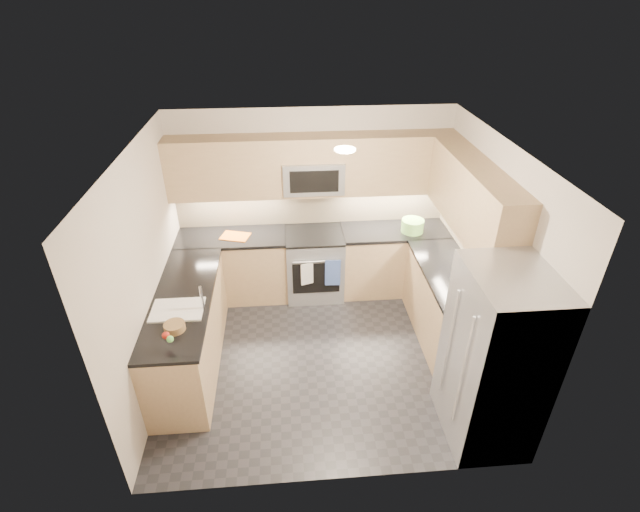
# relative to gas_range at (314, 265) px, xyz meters

# --- Properties ---
(floor) EXTENTS (3.60, 3.20, 0.00)m
(floor) POSITION_rel_gas_range_xyz_m (0.00, -1.28, -0.46)
(floor) COLOR black
(floor) RESTS_ON ground
(ceiling) EXTENTS (3.60, 3.20, 0.02)m
(ceiling) POSITION_rel_gas_range_xyz_m (0.00, -1.28, 2.04)
(ceiling) COLOR beige
(ceiling) RESTS_ON wall_back
(wall_back) EXTENTS (3.60, 0.02, 2.50)m
(wall_back) POSITION_rel_gas_range_xyz_m (0.00, 0.32, 0.79)
(wall_back) COLOR beige
(wall_back) RESTS_ON floor
(wall_front) EXTENTS (3.60, 0.02, 2.50)m
(wall_front) POSITION_rel_gas_range_xyz_m (0.00, -2.88, 0.79)
(wall_front) COLOR beige
(wall_front) RESTS_ON floor
(wall_left) EXTENTS (0.02, 3.20, 2.50)m
(wall_left) POSITION_rel_gas_range_xyz_m (-1.80, -1.28, 0.79)
(wall_left) COLOR beige
(wall_left) RESTS_ON floor
(wall_right) EXTENTS (0.02, 3.20, 2.50)m
(wall_right) POSITION_rel_gas_range_xyz_m (1.80, -1.28, 0.79)
(wall_right) COLOR beige
(wall_right) RESTS_ON floor
(base_cab_back_left) EXTENTS (1.42, 0.60, 0.90)m
(base_cab_back_left) POSITION_rel_gas_range_xyz_m (-1.09, 0.02, -0.01)
(base_cab_back_left) COLOR tan
(base_cab_back_left) RESTS_ON floor
(base_cab_back_right) EXTENTS (1.42, 0.60, 0.90)m
(base_cab_back_right) POSITION_rel_gas_range_xyz_m (1.09, 0.02, -0.01)
(base_cab_back_right) COLOR tan
(base_cab_back_right) RESTS_ON floor
(base_cab_right) EXTENTS (0.60, 1.70, 0.90)m
(base_cab_right) POSITION_rel_gas_range_xyz_m (1.50, -1.12, -0.01)
(base_cab_right) COLOR tan
(base_cab_right) RESTS_ON floor
(base_cab_peninsula) EXTENTS (0.60, 2.00, 0.90)m
(base_cab_peninsula) POSITION_rel_gas_range_xyz_m (-1.50, -1.28, -0.01)
(base_cab_peninsula) COLOR tan
(base_cab_peninsula) RESTS_ON floor
(countertop_back_left) EXTENTS (1.42, 0.63, 0.04)m
(countertop_back_left) POSITION_rel_gas_range_xyz_m (-1.09, 0.02, 0.47)
(countertop_back_left) COLOR black
(countertop_back_left) RESTS_ON base_cab_back_left
(countertop_back_right) EXTENTS (1.42, 0.63, 0.04)m
(countertop_back_right) POSITION_rel_gas_range_xyz_m (1.09, 0.02, 0.47)
(countertop_back_right) COLOR black
(countertop_back_right) RESTS_ON base_cab_back_right
(countertop_right) EXTENTS (0.63, 1.70, 0.04)m
(countertop_right) POSITION_rel_gas_range_xyz_m (1.50, -1.12, 0.47)
(countertop_right) COLOR black
(countertop_right) RESTS_ON base_cab_right
(countertop_peninsula) EXTENTS (0.63, 2.00, 0.04)m
(countertop_peninsula) POSITION_rel_gas_range_xyz_m (-1.50, -1.28, 0.47)
(countertop_peninsula) COLOR black
(countertop_peninsula) RESTS_ON base_cab_peninsula
(upper_cab_back) EXTENTS (3.60, 0.35, 0.75)m
(upper_cab_back) POSITION_rel_gas_range_xyz_m (0.00, 0.15, 1.37)
(upper_cab_back) COLOR tan
(upper_cab_back) RESTS_ON wall_back
(upper_cab_right) EXTENTS (0.35, 1.95, 0.75)m
(upper_cab_right) POSITION_rel_gas_range_xyz_m (1.62, -1.00, 1.37)
(upper_cab_right) COLOR tan
(upper_cab_right) RESTS_ON wall_right
(backsplash_back) EXTENTS (3.60, 0.01, 0.51)m
(backsplash_back) POSITION_rel_gas_range_xyz_m (0.00, 0.32, 0.74)
(backsplash_back) COLOR tan
(backsplash_back) RESTS_ON wall_back
(backsplash_right) EXTENTS (0.01, 2.30, 0.51)m
(backsplash_right) POSITION_rel_gas_range_xyz_m (1.80, -0.82, 0.74)
(backsplash_right) COLOR tan
(backsplash_right) RESTS_ON wall_right
(gas_range) EXTENTS (0.76, 0.65, 0.91)m
(gas_range) POSITION_rel_gas_range_xyz_m (0.00, 0.00, 0.00)
(gas_range) COLOR #A2A5AA
(gas_range) RESTS_ON floor
(range_cooktop) EXTENTS (0.76, 0.65, 0.03)m
(range_cooktop) POSITION_rel_gas_range_xyz_m (0.00, 0.00, 0.46)
(range_cooktop) COLOR black
(range_cooktop) RESTS_ON gas_range
(oven_door_glass) EXTENTS (0.62, 0.02, 0.45)m
(oven_door_glass) POSITION_rel_gas_range_xyz_m (0.00, -0.33, -0.01)
(oven_door_glass) COLOR black
(oven_door_glass) RESTS_ON gas_range
(oven_handle) EXTENTS (0.60, 0.02, 0.02)m
(oven_handle) POSITION_rel_gas_range_xyz_m (0.00, -0.35, 0.26)
(oven_handle) COLOR #B2B5BA
(oven_handle) RESTS_ON gas_range
(microwave) EXTENTS (0.76, 0.40, 0.40)m
(microwave) POSITION_rel_gas_range_xyz_m (0.00, 0.12, 1.24)
(microwave) COLOR #909397
(microwave) RESTS_ON upper_cab_back
(microwave_door) EXTENTS (0.60, 0.01, 0.28)m
(microwave_door) POSITION_rel_gas_range_xyz_m (0.00, -0.08, 1.24)
(microwave_door) COLOR black
(microwave_door) RESTS_ON microwave
(refrigerator) EXTENTS (0.70, 0.90, 1.80)m
(refrigerator) POSITION_rel_gas_range_xyz_m (1.45, -2.43, 0.45)
(refrigerator) COLOR #A4A6AC
(refrigerator) RESTS_ON floor
(fridge_handle_left) EXTENTS (0.02, 0.02, 1.20)m
(fridge_handle_left) POSITION_rel_gas_range_xyz_m (1.08, -2.61, 0.49)
(fridge_handle_left) COLOR #B2B5BA
(fridge_handle_left) RESTS_ON refrigerator
(fridge_handle_right) EXTENTS (0.02, 0.02, 1.20)m
(fridge_handle_right) POSITION_rel_gas_range_xyz_m (1.08, -2.25, 0.49)
(fridge_handle_right) COLOR #B2B5BA
(fridge_handle_right) RESTS_ON refrigerator
(sink_basin) EXTENTS (0.52, 0.38, 0.16)m
(sink_basin) POSITION_rel_gas_range_xyz_m (-1.50, -1.53, 0.42)
(sink_basin) COLOR white
(sink_basin) RESTS_ON base_cab_peninsula
(faucet) EXTENTS (0.03, 0.03, 0.28)m
(faucet) POSITION_rel_gas_range_xyz_m (-1.24, -1.53, 0.62)
(faucet) COLOR silver
(faucet) RESTS_ON countertop_peninsula
(utensil_bowl) EXTENTS (0.35, 0.35, 0.17)m
(utensil_bowl) POSITION_rel_gas_range_xyz_m (1.30, -0.05, 0.57)
(utensil_bowl) COLOR #6DB04B
(utensil_bowl) RESTS_ON countertop_back_right
(cutting_board) EXTENTS (0.42, 0.34, 0.01)m
(cutting_board) POSITION_rel_gas_range_xyz_m (-1.03, -0.00, 0.49)
(cutting_board) COLOR orange
(cutting_board) RESTS_ON countertop_back_left
(fruit_basket) EXTENTS (0.26, 0.26, 0.07)m
(fruit_basket) POSITION_rel_gas_range_xyz_m (-1.47, -1.83, 0.52)
(fruit_basket) COLOR olive
(fruit_basket) RESTS_ON countertop_peninsula
(fruit_apple) EXTENTS (0.07, 0.07, 0.07)m
(fruit_apple) POSITION_rel_gas_range_xyz_m (-1.50, -2.04, 0.60)
(fruit_apple) COLOR #B02114
(fruit_apple) RESTS_ON fruit_basket
(fruit_pear) EXTENTS (0.06, 0.06, 0.06)m
(fruit_pear) POSITION_rel_gas_range_xyz_m (-1.45, -2.10, 0.60)
(fruit_pear) COLOR #64C554
(fruit_pear) RESTS_ON fruit_basket
(dish_towel_check) EXTENTS (0.16, 0.06, 0.31)m
(dish_towel_check) POSITION_rel_gas_range_xyz_m (-0.12, -0.37, 0.10)
(dish_towel_check) COLOR white
(dish_towel_check) RESTS_ON oven_handle
(dish_towel_blue) EXTENTS (0.20, 0.03, 0.38)m
(dish_towel_blue) POSITION_rel_gas_range_xyz_m (0.21, -0.37, 0.10)
(dish_towel_blue) COLOR #375199
(dish_towel_blue) RESTS_ON oven_handle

